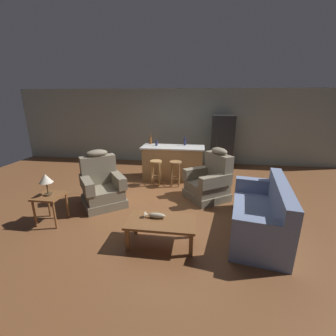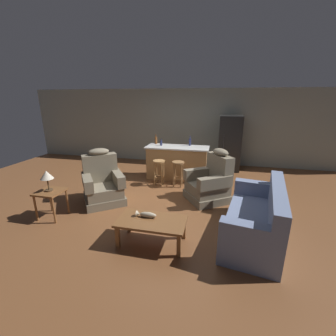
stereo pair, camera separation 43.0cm
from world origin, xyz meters
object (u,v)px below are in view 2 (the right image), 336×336
at_px(fish_figurine, 146,215).
at_px(bar_stool_right, 178,169).
at_px(bottle_short_amber, 190,142).
at_px(end_table, 51,196).
at_px(kitchen_island, 177,162).
at_px(refrigerator, 229,143).
at_px(bar_stool_left, 159,168).
at_px(recliner_near_island, 210,182).
at_px(bottle_tall_green, 156,140).
at_px(table_lamp, 47,176).
at_px(couch, 257,219).
at_px(bottle_wine_dark, 161,143).
at_px(recliner_near_lamp, 103,184).
at_px(coffee_table, 152,223).

distance_m(fish_figurine, bar_stool_right, 2.50).
relative_size(bar_stool_right, bottle_short_amber, 2.36).
relative_size(fish_figurine, bottle_short_amber, 1.18).
bearing_deg(end_table, kitchen_island, 54.99).
bearing_deg(fish_figurine, refrigerator, 71.89).
distance_m(kitchen_island, bottle_short_amber, 0.71).
xyz_separation_m(end_table, bar_stool_left, (1.60, 2.20, 0.01)).
bearing_deg(recliner_near_island, bottle_tall_green, -76.39).
distance_m(fish_figurine, kitchen_island, 3.13).
height_order(bar_stool_right, bottle_short_amber, bottle_short_amber).
height_order(table_lamp, bottle_tall_green, bottle_tall_green).
distance_m(end_table, bottle_short_amber, 3.88).
xyz_separation_m(couch, bottle_wine_dark, (-2.37, 2.69, 0.69)).
relative_size(fish_figurine, bar_stool_right, 0.50).
bearing_deg(recliner_near_island, bottle_short_amber, -99.92).
height_order(couch, recliner_near_lamp, recliner_near_lamp).
bearing_deg(recliner_near_lamp, bar_stool_right, 93.84).
xyz_separation_m(end_table, bar_stool_right, (2.13, 2.20, 0.01)).
height_order(kitchen_island, bottle_wine_dark, bottle_wine_dark).
bearing_deg(end_table, recliner_near_island, 26.98).
xyz_separation_m(bottle_tall_green, bottle_wine_dark, (0.22, -0.22, -0.03)).
height_order(bar_stool_right, bottle_tall_green, bottle_tall_green).
bearing_deg(recliner_near_island, couch, 87.65).
bearing_deg(fish_figurine, couch, 15.14).
relative_size(fish_figurine, kitchen_island, 0.19).
bearing_deg(bottle_tall_green, table_lamp, -112.46).
bearing_deg(bar_stool_left, couch, -41.72).
bearing_deg(end_table, bottle_wine_dark, 62.68).
relative_size(refrigerator, bottle_tall_green, 6.05).
height_order(bottle_tall_green, bottle_wine_dark, bottle_tall_green).
distance_m(fish_figurine, couch, 1.87).
height_order(coffee_table, end_table, end_table).
relative_size(couch, bottle_wine_dark, 9.97).
distance_m(recliner_near_lamp, kitchen_island, 2.36).
height_order(fish_figurine, recliner_near_island, recliner_near_island).
xyz_separation_m(couch, recliner_near_lamp, (-3.23, 0.71, 0.08)).
height_order(couch, bar_stool_left, couch).
relative_size(recliner_near_island, bottle_tall_green, 4.12).
relative_size(kitchen_island, bar_stool_right, 2.65).
xyz_separation_m(coffee_table, bar_stool_right, (-0.05, 2.57, 0.11)).
relative_size(table_lamp, bar_stool_left, 0.60).
relative_size(couch, bottle_short_amber, 7.00).
distance_m(coffee_table, bar_stool_right, 2.57).
height_order(couch, bottle_short_amber, bottle_short_amber).
bearing_deg(refrigerator, bottle_tall_green, -157.05).
bearing_deg(couch, coffee_table, 28.33).
bearing_deg(bottle_tall_green, couch, -48.32).
relative_size(end_table, bottle_wine_dark, 2.77).
xyz_separation_m(refrigerator, bottle_wine_dark, (-1.99, -1.15, 0.15)).
relative_size(fish_figurine, bottle_wine_dark, 1.68).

